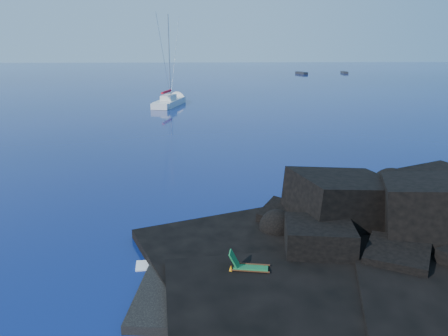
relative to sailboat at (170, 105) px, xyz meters
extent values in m
plane|color=#040E3C|center=(2.56, -53.79, 0.00)|extent=(400.00, 400.00, 0.00)
cube|color=black|center=(7.06, -53.29, 0.00)|extent=(9.08, 6.86, 0.70)
cube|color=white|center=(8.13, -54.77, 0.38)|extent=(2.20, 1.26, 0.05)
cone|color=orange|center=(6.45, -52.76, 0.61)|extent=(0.43, 0.43, 0.52)
cube|color=black|center=(35.38, 67.09, 0.00)|extent=(3.10, 5.26, 0.67)
cube|color=#222327|center=(49.63, 69.83, 0.00)|extent=(1.61, 4.54, 0.60)
camera|label=1|loc=(5.46, -68.65, 9.62)|focal=35.00mm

